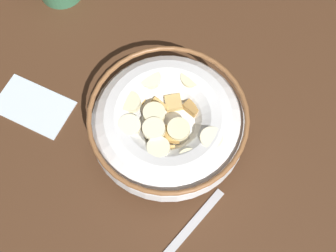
% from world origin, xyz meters
% --- Properties ---
extents(ground_plane, '(1.01, 1.01, 0.02)m').
position_xyz_m(ground_plane, '(0.00, 0.00, -0.01)').
color(ground_plane, '#472B19').
extents(cereal_bowl, '(0.19, 0.19, 0.06)m').
position_xyz_m(cereal_bowl, '(0.00, -0.00, 0.03)').
color(cereal_bowl, white).
rests_on(cereal_bowl, ground_plane).
extents(folded_napkin, '(0.11, 0.08, 0.00)m').
position_xyz_m(folded_napkin, '(0.18, 0.01, 0.00)').
color(folded_napkin, silver).
rests_on(folded_napkin, ground_plane).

